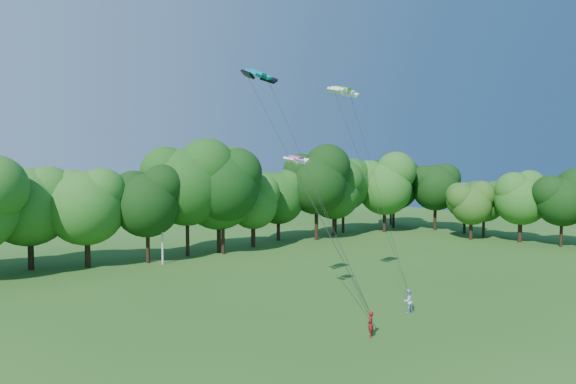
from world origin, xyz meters
TOP-DOWN VIEW (x-y plane):
  - ground at (0.00, 0.00)m, footprint 160.00×160.00m
  - utility_pole at (-1.20, 31.43)m, footprint 1.50×0.51m
  - kite_flyer_left at (0.31, 4.26)m, footprint 0.66×0.64m
  - kite_flyer_right at (5.75, 5.70)m, footprint 0.84×0.68m
  - kite_teal at (-2.44, 11.82)m, footprint 2.74×1.65m
  - kite_green at (4.68, 11.01)m, footprint 2.81×1.67m
  - kite_pink at (-0.18, 10.60)m, footprint 2.03×1.34m
  - tree_back_center at (6.71, 32.65)m, footprint 9.42×9.42m
  - tree_back_east at (28.20, 36.05)m, footprint 8.09×8.09m
  - tree_flank_east at (39.70, 20.47)m, footprint 5.98×5.98m

SIDE VIEW (x-z plane):
  - ground at x=0.00m, z-range 0.00..0.00m
  - kite_flyer_left at x=0.31m, z-range 0.00..1.52m
  - kite_flyer_right at x=5.75m, z-range 0.00..1.63m
  - utility_pole at x=-1.20m, z-range 0.12..7.80m
  - tree_flank_east at x=39.70m, z-range 1.08..9.77m
  - tree_back_east at x=28.20m, z-range 1.46..13.23m
  - tree_back_center at x=6.71m, z-range 1.71..15.41m
  - kite_pink at x=-0.18m, z-range 10.55..10.85m
  - kite_green at x=4.68m, z-range 15.71..16.20m
  - kite_teal at x=-2.44m, z-range 16.03..16.65m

